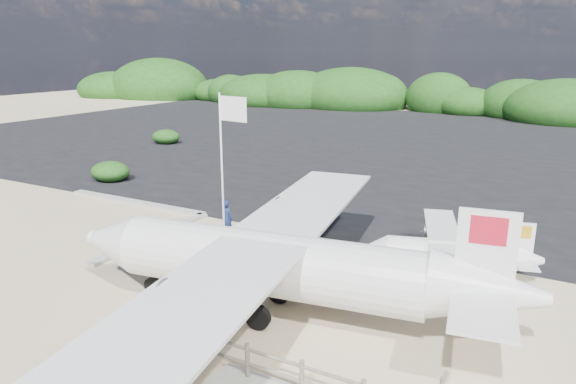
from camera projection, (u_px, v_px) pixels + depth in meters
name	position (u px, v px, depth m)	size (l,w,h in m)	color
ground	(218.00, 271.00, 19.05)	(160.00, 160.00, 0.00)	beige
asphalt_apron	(422.00, 145.00, 44.52)	(90.00, 50.00, 0.04)	#B2B2B2
lagoon	(83.00, 222.00, 24.44)	(9.00, 7.00, 0.40)	#B2B2B2
vegetation_band	(471.00, 115.00, 65.74)	(124.00, 8.00, 4.40)	#B2B2B2
baggage_cart	(214.00, 268.00, 19.32)	(2.85, 1.63, 1.43)	#0C38C0
flagpole	(225.00, 263.00, 19.75)	(1.30, 0.54, 6.48)	white
signboard	(325.00, 301.00, 16.71)	(1.86, 0.18, 1.53)	maroon
crew_a	(227.00, 218.00, 22.44)	(0.60, 0.39, 1.64)	navy
crew_b	(301.00, 213.00, 23.28)	(0.74, 0.58, 1.52)	navy
crew_c	(284.00, 260.00, 18.12)	(0.90, 0.37, 1.53)	navy
aircraft_small	(342.00, 142.00, 46.16)	(6.31, 6.31, 2.27)	#B2B2B2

